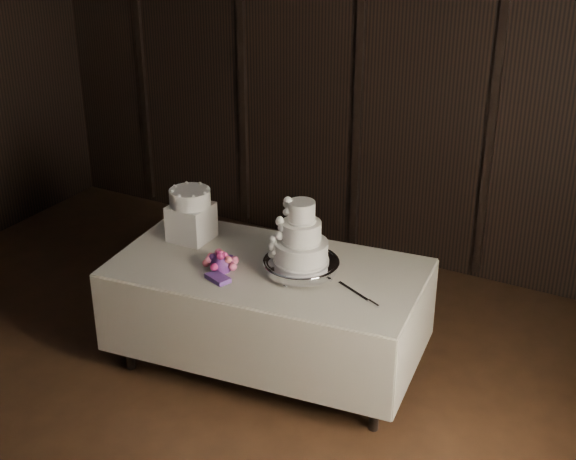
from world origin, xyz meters
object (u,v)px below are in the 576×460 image
Objects in this scene: cake_stand at (301,267)px; wedding_cake at (296,238)px; box_pedestal at (191,222)px; small_cake at (190,197)px; bouquet at (221,262)px; display_table at (268,312)px.

wedding_cake is at bearing -150.26° from cake_stand.
wedding_cake is 0.88m from box_pedestal.
box_pedestal is (-0.86, 0.11, -0.12)m from wedding_cake.
wedding_cake is (-0.03, -0.02, 0.20)m from cake_stand.
small_cake is at bearing 151.65° from wedding_cake.
box_pedestal is at bearing 151.65° from wedding_cake.
wedding_cake reaches higher than box_pedestal.
box_pedestal is (-0.89, 0.09, 0.08)m from cake_stand.
bouquet is at bearing -34.21° from box_pedestal.
small_cake reaches higher than bouquet.
small_cake is at bearing 164.16° from display_table.
cake_stand reaches higher than display_table.
cake_stand is at bearing 8.54° from wedding_cake.
cake_stand is 0.90m from box_pedestal.
box_pedestal reaches higher than display_table.
display_table is 0.93m from small_cake.
bouquet is 1.32× the size of small_cake.
display_table is 0.81m from box_pedestal.
wedding_cake is at bearing -7.69° from display_table.
cake_stand is 0.21m from wedding_cake.
wedding_cake is 0.51m from bouquet.
wedding_cake is 1.10× the size of bouquet.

